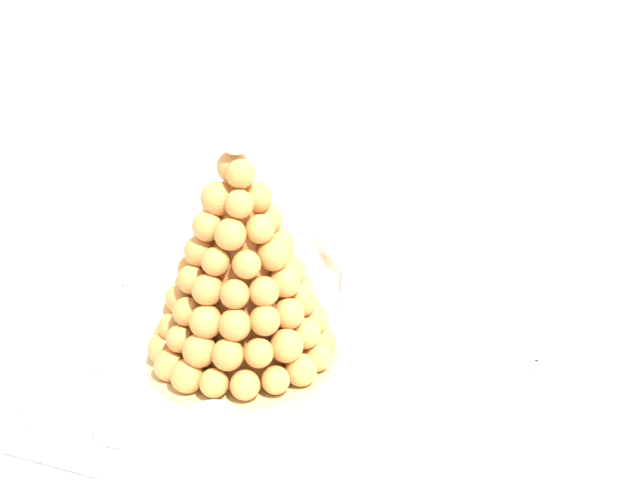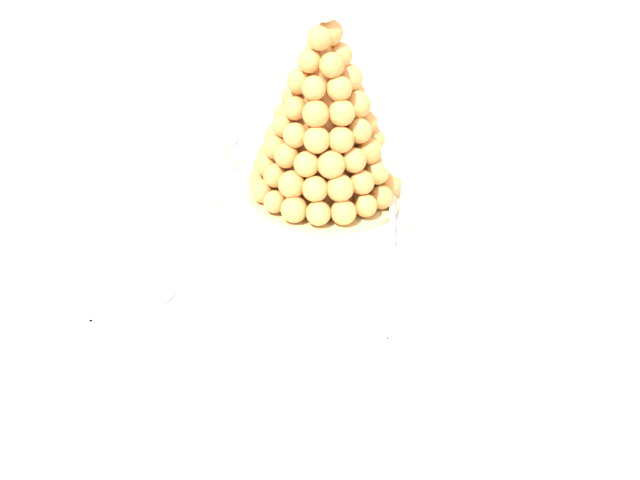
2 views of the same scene
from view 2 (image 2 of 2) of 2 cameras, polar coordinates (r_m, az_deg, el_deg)
buffet_table at (r=1.09m, az=-2.48°, el=-10.38°), size 1.69×0.77×0.73m
serving_tray at (r=1.21m, az=-3.43°, el=2.01°), size 0.60×0.37×0.02m
croquembouche at (r=1.19m, az=0.33°, el=8.19°), size 0.24×0.24×0.30m
dessert_cup_left at (r=1.40m, az=-6.94°, el=7.83°), size 0.05×0.05×0.05m
dessert_cup_mid_left at (r=1.31m, az=-7.48°, el=5.89°), size 0.06×0.06×0.05m
dessert_cup_centre at (r=1.21m, az=-8.77°, el=3.33°), size 0.05×0.05×0.06m
dessert_cup_mid_right at (r=1.13m, az=-10.49°, el=0.37°), size 0.05×0.05×0.05m
dessert_cup_right at (r=1.05m, az=-11.92°, el=-2.74°), size 0.06×0.06×0.05m
creme_brulee_ramekin at (r=1.40m, az=-1.03°, el=7.57°), size 0.09×0.09×0.03m
macaron_goblet at (r=0.72m, az=-0.60°, el=-9.81°), size 0.13×0.13×0.25m
wine_glass at (r=1.11m, az=6.07°, el=5.76°), size 0.07×0.07×0.16m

